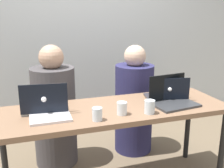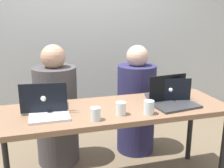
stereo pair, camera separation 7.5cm
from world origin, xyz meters
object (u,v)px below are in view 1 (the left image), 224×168
laptop_front_left (50,111)px  person_on_left (55,113)px  laptop_front_right (172,98)px  water_glass_left (97,115)px  person_on_right (134,105)px  laptop_back_left (45,105)px  water_glass_center (122,109)px  laptop_back_right (166,94)px  water_glass_right (150,108)px

laptop_front_left → person_on_left: bearing=82.2°
laptop_front_right → water_glass_left: size_ratio=4.11×
person_on_right → laptop_back_left: size_ratio=3.16×
water_glass_center → water_glass_left: bearing=-166.1°
water_glass_left → laptop_back_left: bearing=139.3°
person_on_left → laptop_front_right: 1.14m
water_glass_center → laptop_front_right: bearing=10.6°
person_on_left → laptop_front_right: (0.90, -0.65, 0.26)m
person_on_left → laptop_back_right: person_on_left is taller
laptop_back_right → water_glass_right: laptop_back_right is taller
water_glass_left → water_glass_center: water_glass_center is taller
laptop_back_right → laptop_front_right: laptop_front_right is taller
laptop_back_left → water_glass_center: bearing=162.3°
laptop_front_left → laptop_back_right: bearing=6.2°
person_on_left → water_glass_center: (0.43, -0.74, 0.25)m
laptop_front_left → water_glass_left: bearing=-27.6°
person_on_left → laptop_back_right: 1.09m
water_glass_right → person_on_left: bearing=128.8°
person_on_left → water_glass_left: (0.22, -0.79, 0.25)m
water_glass_center → laptop_back_left: bearing=156.1°
laptop_back_right → water_glass_right: (-0.29, -0.26, -0.00)m
laptop_back_right → laptop_front_left: size_ratio=1.34×
laptop_front_right → water_glass_right: size_ratio=3.71×
person_on_left → person_on_right: bearing=-168.9°
laptop_back_left → laptop_back_right: bearing=-174.7°
laptop_back_right → water_glass_left: 0.75m
water_glass_right → laptop_back_right: bearing=42.4°
water_glass_right → water_glass_center: (-0.20, 0.04, -0.00)m
water_glass_left → water_glass_center: (0.20, 0.05, 0.00)m
laptop_front_left → laptop_front_right: bearing=-1.4°
person_on_left → water_glass_right: 1.04m
laptop_front_right → water_glass_center: size_ratio=3.99×
laptop_front_left → water_glass_center: 0.52m
person_on_left → water_glass_center: person_on_left is taller
laptop_front_right → water_glass_left: laptop_front_right is taller
laptop_back_right → laptop_back_left: bearing=10.9°
laptop_front_right → water_glass_left: (-0.67, -0.14, -0.01)m
water_glass_left → person_on_left: bearing=105.9°
laptop_front_right → water_glass_right: bearing=-161.7°
water_glass_center → laptop_back_right: bearing=24.2°
person_on_left → laptop_back_left: person_on_left is taller
person_on_left → laptop_front_left: (-0.09, -0.63, 0.26)m
laptop_front_right → water_glass_center: bearing=-177.1°
person_on_left → laptop_front_right: bearing=155.1°
laptop_back_left → person_on_right: bearing=-145.8°
laptop_back_right → person_on_right: bearing=-68.9°
laptop_back_left → water_glass_center: laptop_back_left is taller
person_on_right → water_glass_left: person_on_right is taller
laptop_back_right → water_glass_right: 0.39m
laptop_front_right → water_glass_left: 0.69m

